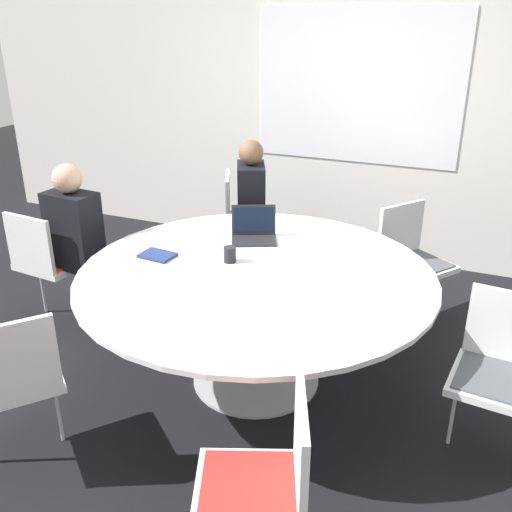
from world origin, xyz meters
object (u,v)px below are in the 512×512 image
(chair_3, at_px, (266,479))
(chair_4, at_px, (501,364))
(chair_0, at_px, (243,214))
(person_0, at_px, (253,201))
(spiral_notebook, at_px, (157,255))
(chair_1, at_px, (46,257))
(chair_2, at_px, (13,374))
(chair_5, at_px, (411,254))
(person_1, at_px, (76,234))
(coffee_cup, at_px, (230,254))
(laptop, at_px, (254,231))

(chair_3, bearing_deg, chair_4, -56.30)
(chair_0, relative_size, person_0, 0.71)
(spiral_notebook, bearing_deg, chair_3, -44.88)
(chair_1, distance_m, chair_2, 1.48)
(chair_1, bearing_deg, person_0, 53.58)
(chair_5, height_order, person_1, person_1)
(person_1, bearing_deg, chair_4, 0.48)
(chair_0, height_order, coffee_cup, chair_0)
(person_1, bearing_deg, chair_3, -29.71)
(chair_5, distance_m, person_1, 2.41)
(chair_5, distance_m, laptop, 1.21)
(person_1, bearing_deg, chair_2, -58.75)
(chair_2, relative_size, laptop, 2.40)
(person_0, bearing_deg, chair_3, -0.31)
(chair_2, relative_size, chair_3, 1.00)
(chair_4, bearing_deg, chair_3, 61.91)
(chair_1, distance_m, chair_5, 2.65)
(chair_3, bearing_deg, chair_0, 4.06)
(chair_2, xyz_separation_m, person_1, (-0.61, 1.26, 0.19))
(chair_4, distance_m, chair_5, 1.41)
(chair_5, height_order, spiral_notebook, chair_5)
(chair_1, relative_size, laptop, 2.40)
(chair_3, xyz_separation_m, spiral_notebook, (-1.22, 1.22, 0.23))
(coffee_cup, bearing_deg, person_1, 176.38)
(person_0, distance_m, person_1, 1.44)
(chair_5, xyz_separation_m, person_1, (-2.17, -1.02, 0.19))
(chair_4, xyz_separation_m, spiral_notebook, (-2.03, 0.05, 0.23))
(chair_4, xyz_separation_m, person_0, (-1.96, 1.40, 0.19))
(person_1, height_order, spiral_notebook, person_1)
(person_1, xyz_separation_m, coffee_cup, (1.23, -0.08, 0.08))
(chair_0, distance_m, coffee_cup, 1.56)
(chair_1, xyz_separation_m, coffee_cup, (1.48, -0.02, 0.27))
(person_1, relative_size, laptop, 3.36)
(chair_1, relative_size, person_0, 0.71)
(chair_3, bearing_deg, spiral_notebook, 23.36)
(chair_0, height_order, spiral_notebook, chair_0)
(chair_1, height_order, coffee_cup, chair_1)
(chair_3, xyz_separation_m, coffee_cup, (-0.78, 1.33, 0.27))
(spiral_notebook, bearing_deg, chair_4, -1.41)
(chair_1, relative_size, person_1, 0.71)
(coffee_cup, bearing_deg, person_0, 107.05)
(chair_1, distance_m, chair_3, 2.62)
(laptop, bearing_deg, coffee_cup, -112.46)
(chair_1, height_order, person_0, person_0)
(chair_5, relative_size, laptop, 2.40)
(spiral_notebook, bearing_deg, chair_5, 41.00)
(chair_2, bearing_deg, coffee_cup, 11.61)
(chair_0, xyz_separation_m, chair_1, (-0.92, -1.41, 0.00))
(spiral_notebook, bearing_deg, chair_1, 173.09)
(chair_4, distance_m, laptop, 1.71)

